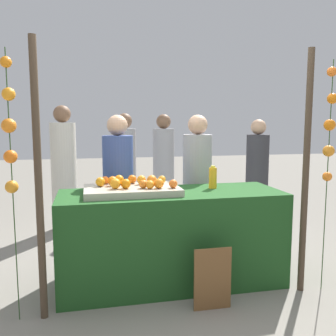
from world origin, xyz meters
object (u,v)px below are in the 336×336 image
(stall_counter, at_px, (171,238))
(vendor_left, at_px, (118,196))
(orange_0, at_px, (159,183))
(vendor_right, at_px, (197,192))
(chalkboard_sign, at_px, (212,279))
(juice_bottle, at_px, (213,178))
(orange_1, at_px, (105,180))

(stall_counter, bearing_deg, vendor_left, 127.64)
(orange_0, bearing_deg, vendor_right, 51.93)
(orange_0, bearing_deg, stall_counter, 41.26)
(orange_0, bearing_deg, chalkboard_sign, -50.61)
(stall_counter, distance_m, vendor_right, 0.79)
(stall_counter, relative_size, vendor_left, 1.30)
(stall_counter, distance_m, vendor_left, 0.77)
(juice_bottle, bearing_deg, chalkboard_sign, -108.59)
(chalkboard_sign, distance_m, vendor_left, 1.37)
(orange_0, relative_size, vendor_right, 0.05)
(chalkboard_sign, xyz_separation_m, vendor_left, (-0.64, 1.11, 0.48))
(juice_bottle, xyz_separation_m, vendor_left, (-0.86, 0.47, -0.23))
(orange_1, distance_m, juice_bottle, 1.01)
(vendor_left, bearing_deg, orange_1, -111.64)
(stall_counter, relative_size, orange_0, 23.48)
(vendor_right, bearing_deg, chalkboard_sign, -100.56)
(vendor_right, bearing_deg, orange_0, -128.07)
(stall_counter, bearing_deg, chalkboard_sign, -69.23)
(stall_counter, xyz_separation_m, orange_0, (-0.14, -0.12, 0.53))
(orange_0, height_order, vendor_right, vendor_right)
(juice_bottle, bearing_deg, orange_1, 174.68)
(juice_bottle, relative_size, vendor_left, 0.14)
(vendor_right, bearing_deg, vendor_left, -178.00)
(stall_counter, xyz_separation_m, juice_bottle, (0.43, 0.10, 0.53))
(stall_counter, bearing_deg, orange_0, -138.74)
(orange_0, distance_m, chalkboard_sign, 0.90)
(stall_counter, bearing_deg, vendor_right, 54.66)
(stall_counter, height_order, orange_0, orange_0)
(orange_0, height_order, vendor_left, vendor_left)
(orange_1, bearing_deg, vendor_left, 68.36)
(juice_bottle, height_order, vendor_right, vendor_right)
(juice_bottle, xyz_separation_m, vendor_right, (-0.01, 0.50, -0.23))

